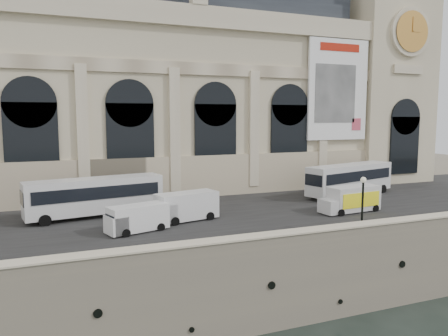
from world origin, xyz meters
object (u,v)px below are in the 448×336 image
object	(u,v)px
lamp_right	(362,205)
bus_left	(95,195)
van_b	(135,219)
box_truck	(351,199)
bus_right	(350,178)
van_c	(183,207)

from	to	relation	value
lamp_right	bus_left	bearing A→B (deg)	144.83
van_b	box_truck	xyz separation A→B (m)	(21.51, -0.34, 0.15)
van_b	lamp_right	bearing A→B (deg)	-22.05
bus_left	van_b	bearing A→B (deg)	-70.46
bus_right	box_truck	bearing A→B (deg)	-127.11
van_b	box_truck	world-z (taller)	box_truck
bus_right	lamp_right	xyz separation A→B (m)	(-9.77, -14.19, 0.18)
van_c	van_b	bearing A→B (deg)	-154.93
bus_left	van_b	world-z (taller)	bus_left
lamp_right	bus_right	bearing A→B (deg)	55.44
box_truck	lamp_right	size ratio (longest dim) A/B	1.43
van_c	bus_right	bearing A→B (deg)	12.31
box_truck	bus_right	bearing A→B (deg)	52.89
bus_left	van_c	world-z (taller)	bus_left
bus_right	box_truck	world-z (taller)	bus_right
van_c	box_truck	bearing A→B (deg)	-8.90
van_b	van_c	size ratio (longest dim) A/B	0.87
box_truck	van_b	bearing A→B (deg)	179.09
box_truck	lamp_right	xyz separation A→B (m)	(-4.11, -6.70, 1.01)
bus_left	lamp_right	distance (m)	24.31
van_c	lamp_right	size ratio (longest dim) A/B	1.34
box_truck	lamp_right	world-z (taller)	lamp_right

